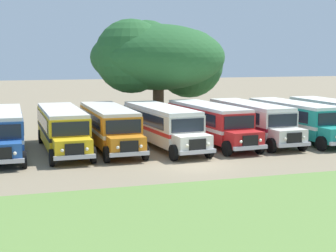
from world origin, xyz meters
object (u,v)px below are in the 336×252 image
Objects in this scene: parked_bus_slot_3 at (109,125)px; parked_bus_slot_5 at (209,122)px; parked_bus_slot_4 at (162,124)px; parked_bus_slot_6 at (251,120)px; parked_bus_slot_2 at (62,127)px; parked_bus_slot_1 at (2,130)px; broad_shade_tree at (157,58)px; parked_bus_slot_8 at (335,116)px; parked_bus_slot_7 at (295,119)px.

parked_bus_slot_3 and parked_bus_slot_5 have the same top height.
parked_bus_slot_4 is (3.65, -0.58, 0.00)m from parked_bus_slot_3.
parked_bus_slot_2 is at bearing -93.05° from parked_bus_slot_6.
parked_bus_slot_5 is (10.54, -0.24, 0.00)m from parked_bus_slot_2.
parked_bus_slot_1 and parked_bus_slot_2 have the same top height.
parked_bus_slot_4 is 3.71m from parked_bus_slot_5.
parked_bus_slot_1 is 1.00× the size of parked_bus_slot_3.
parked_bus_slot_5 and parked_bus_slot_6 have the same top height.
parked_bus_slot_5 is at bearing -83.88° from broad_shade_tree.
parked_bus_slot_1 is at bearing -95.53° from parked_bus_slot_5.
parked_bus_slot_5 is at bearing -90.27° from parked_bus_slot_6.
parked_bus_slot_4 is 0.87× the size of broad_shade_tree.
parked_bus_slot_6 is (7.13, 0.49, 0.00)m from parked_bus_slot_4.
parked_bus_slot_4 is at bearing -88.70° from parked_bus_slot_6.
parked_bus_slot_2 and parked_bus_slot_8 have the same top height.
parked_bus_slot_6 is at bearing -65.52° from broad_shade_tree.
parked_bus_slot_1 is 0.99× the size of parked_bus_slot_6.
parked_bus_slot_1 is 1.00× the size of parked_bus_slot_8.
parked_bus_slot_6 is at bearing -98.94° from parked_bus_slot_7.
parked_bus_slot_1 is at bearing -90.39° from parked_bus_slot_3.
parked_bus_slot_1 is at bearing -143.32° from broad_shade_tree.
parked_bus_slot_6 is 1.00× the size of parked_bus_slot_7.
parked_bus_slot_3 is 10.78m from parked_bus_slot_6.
parked_bus_slot_4 is 1.00× the size of parked_bus_slot_7.
parked_bus_slot_5 and parked_bus_slot_8 have the same top height.
parked_bus_slot_3 and parked_bus_slot_6 have the same top height.
parked_bus_slot_1 is 10.70m from parked_bus_slot_4.
parked_bus_slot_7 is at bearing 87.20° from parked_bus_slot_3.
parked_bus_slot_8 is at bearing 86.43° from parked_bus_slot_6.
parked_bus_slot_2 is 17.48m from parked_bus_slot_7.
parked_bus_slot_1 is 7.04m from parked_bus_slot_3.
broad_shade_tree reaches higher than parked_bus_slot_6.
parked_bus_slot_3 and parked_bus_slot_7 have the same top height.
parked_bus_slot_4 and parked_bus_slot_8 have the same top height.
broad_shade_tree is (9.47, 9.81, 4.59)m from parked_bus_slot_2.
broad_shade_tree is at bearing 134.78° from parked_bus_slot_2.
parked_bus_slot_5 is at bearing 89.45° from parked_bus_slot_1.
parked_bus_slot_8 is (14.41, 0.38, 0.00)m from parked_bus_slot_4.
parked_bus_slot_2 is at bearing -96.28° from parked_bus_slot_5.
parked_bus_slot_8 is (7.28, -0.12, 0.00)m from parked_bus_slot_6.
parked_bus_slot_4 is 1.00× the size of parked_bus_slot_5.
parked_bus_slot_6 is (3.43, 0.14, 0.00)m from parked_bus_slot_5.
parked_bus_slot_3 and parked_bus_slot_8 have the same top height.
parked_bus_slot_1 is 0.99× the size of parked_bus_slot_5.
parked_bus_slot_5 and parked_bus_slot_7 have the same top height.
parked_bus_slot_6 is at bearing 88.37° from parked_bus_slot_3.
parked_bus_slot_5 is 6.94m from parked_bus_slot_7.
parked_bus_slot_3 is 7.35m from parked_bus_slot_5.
parked_bus_slot_6 is 3.52m from parked_bus_slot_7.
parked_bus_slot_1 is 0.99× the size of parked_bus_slot_7.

